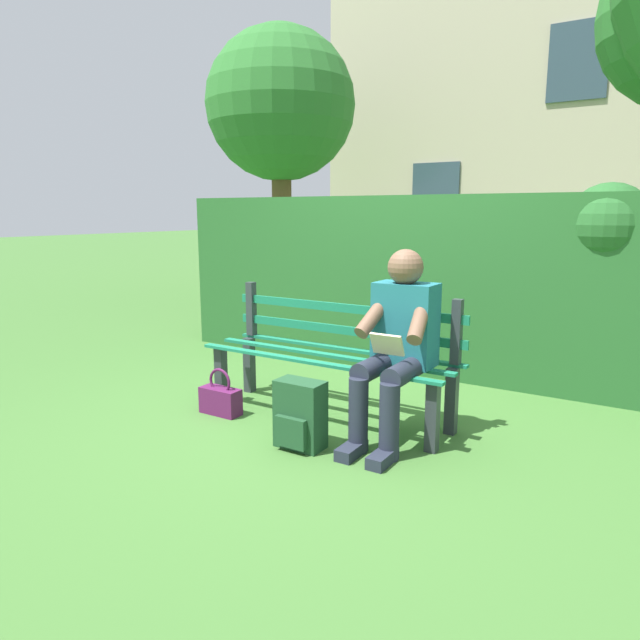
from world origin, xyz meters
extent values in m
plane|color=#3D6B2D|center=(0.00, 0.00, 0.00)|extent=(60.00, 60.00, 0.00)
cube|color=#2D3338|center=(-0.82, 0.17, 0.22)|extent=(0.07, 0.07, 0.43)
cube|color=#2D3338|center=(0.82, 0.17, 0.22)|extent=(0.07, 0.07, 0.43)
cube|color=#2D3338|center=(-0.82, -0.17, 0.22)|extent=(0.07, 0.07, 0.43)
cube|color=#2D3338|center=(0.82, -0.17, 0.22)|extent=(0.07, 0.07, 0.43)
cube|color=#197251|center=(0.00, -0.22, 0.44)|extent=(1.81, 0.06, 0.02)
cube|color=#197251|center=(0.00, 0.00, 0.44)|extent=(1.81, 0.06, 0.02)
cube|color=#197251|center=(0.00, 0.22, 0.44)|extent=(1.81, 0.06, 0.02)
cube|color=#2D3338|center=(-0.82, -0.21, 0.66)|extent=(0.06, 0.06, 0.42)
cube|color=#2D3338|center=(0.82, -0.21, 0.66)|extent=(0.06, 0.06, 0.42)
cube|color=#197251|center=(0.00, -0.21, 0.58)|extent=(1.81, 0.02, 0.06)
cube|color=#197251|center=(0.00, -0.21, 0.74)|extent=(1.81, 0.02, 0.06)
cube|color=#1E6672|center=(-0.55, -0.02, 0.71)|extent=(0.38, 0.22, 0.52)
sphere|color=brown|center=(-0.55, 0.00, 1.07)|extent=(0.22, 0.22, 0.22)
cylinder|color=#232838|center=(-0.65, 0.19, 0.47)|extent=(0.13, 0.42, 0.13)
cylinder|color=#232838|center=(-0.45, 0.19, 0.47)|extent=(0.13, 0.42, 0.13)
cylinder|color=#232838|center=(-0.65, 0.40, 0.23)|extent=(0.12, 0.12, 0.45)
cylinder|color=#232838|center=(-0.45, 0.40, 0.23)|extent=(0.12, 0.12, 0.45)
cube|color=#232838|center=(-0.65, 0.48, 0.04)|extent=(0.10, 0.24, 0.07)
cube|color=#232838|center=(-0.45, 0.48, 0.04)|extent=(0.10, 0.24, 0.07)
cylinder|color=brown|center=(-0.70, 0.12, 0.77)|extent=(0.14, 0.32, 0.26)
cylinder|color=brown|center=(-0.40, 0.12, 0.77)|extent=(0.14, 0.32, 0.26)
cube|color=beige|center=(-0.55, 0.24, 0.64)|extent=(0.20, 0.07, 0.13)
cube|color=#265B28|center=(-0.04, -1.62, 0.77)|extent=(4.87, 0.68, 1.54)
sphere|color=#265B28|center=(-1.50, -1.51, 1.31)|extent=(0.61, 0.61, 0.61)
sphere|color=#265B28|center=(1.18, -1.68, 1.23)|extent=(0.55, 0.55, 0.55)
cube|color=#BCAD93|center=(-0.32, -8.48, 3.02)|extent=(9.16, 2.76, 6.05)
cube|color=#334756|center=(1.97, -7.08, 1.69)|extent=(0.90, 0.04, 1.20)
cube|color=#334756|center=(-0.32, -7.08, 3.75)|extent=(0.90, 0.04, 1.20)
cube|color=#1E4728|center=(-0.13, 0.52, 0.21)|extent=(0.30, 0.16, 0.42)
cube|color=#1E4728|center=(-0.13, 0.63, 0.12)|extent=(0.21, 0.04, 0.18)
cylinder|color=#1E4728|center=(-0.21, 0.43, 0.23)|extent=(0.04, 0.04, 0.25)
cylinder|color=#1E4728|center=(-0.04, 0.43, 0.23)|extent=(0.04, 0.04, 0.25)
cube|color=#59194C|center=(0.67, 0.35, 0.09)|extent=(0.30, 0.13, 0.19)
torus|color=#59194C|center=(0.67, 0.35, 0.24)|extent=(0.19, 0.02, 0.19)
cylinder|color=brown|center=(3.78, -4.72, 1.23)|extent=(0.33, 0.33, 2.45)
sphere|color=#2D702D|center=(3.78, -4.72, 3.12)|extent=(2.44, 2.44, 2.44)
sphere|color=#2D702D|center=(4.39, -5.09, 2.88)|extent=(1.46, 1.46, 1.46)
camera|label=1|loc=(-1.96, 3.23, 1.41)|focal=32.03mm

